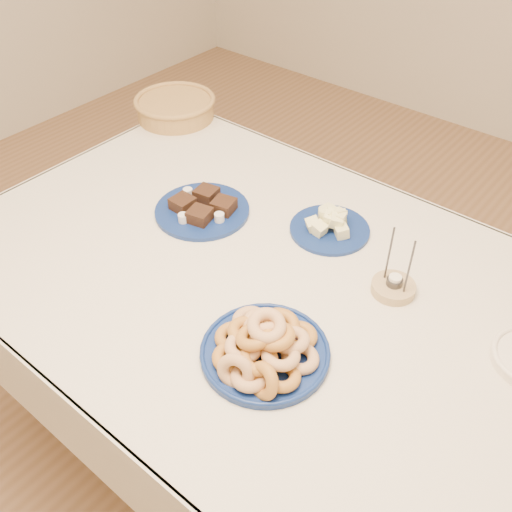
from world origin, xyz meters
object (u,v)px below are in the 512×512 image
Objects in this scene: donut_platter at (264,347)px; wicker_basket at (175,107)px; melon_plate at (330,224)px; candle_holder at (393,286)px; brownie_plate at (202,209)px; dining_table at (268,305)px.

wicker_basket is (-0.95, 0.66, 0.01)m from donut_platter.
melon_plate is 0.27m from candle_holder.
brownie_plate is 0.73× the size of wicker_basket.
melon_plate is at bearing 26.11° from brownie_plate.
brownie_plate is at bearing -37.32° from wicker_basket.
donut_platter reaches higher than dining_table.
donut_platter is at bearing -32.55° from brownie_plate.
dining_table is 0.28m from melon_plate.
wicker_basket reaches higher than dining_table.
dining_table is 0.35m from brownie_plate.
wicker_basket is (-0.48, 0.36, 0.03)m from brownie_plate.
donut_platter is 1.12× the size of melon_plate.
melon_plate is at bearing 106.58° from donut_platter.
wicker_basket is at bearing 150.22° from dining_table.
brownie_plate is at bearing 147.45° from donut_platter.
brownie_plate is 0.59m from candle_holder.
donut_platter reaches higher than wicker_basket.
candle_holder reaches higher than donut_platter.
dining_table is at bearing 126.42° from donut_platter.
candle_holder is at bearing -21.91° from melon_plate.
dining_table is 0.30m from donut_platter.
wicker_basket is at bearing 164.05° from candle_holder.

